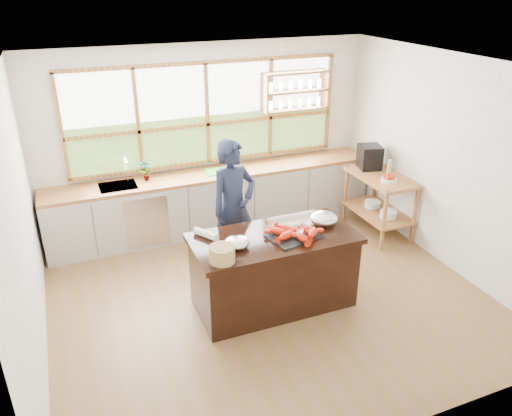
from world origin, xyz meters
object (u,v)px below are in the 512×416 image
island (274,270)px  wicker_basket (222,254)px  cook (233,208)px  espresso_machine (370,157)px

island → wicker_basket: size_ratio=7.03×
cook → wicker_basket: size_ratio=6.69×
island → espresso_machine: espresso_machine is taller
wicker_basket → island: bearing=22.7°
island → wicker_basket: bearing=-157.3°
island → cook: size_ratio=1.05×
island → cook: 1.02m
island → cook: (-0.16, 0.91, 0.43)m
cook → espresso_machine: bearing=-5.2°
island → cook: cook is taller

